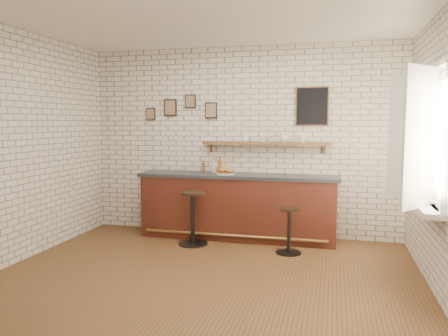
{
  "coord_description": "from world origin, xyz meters",
  "views": [
    {
      "loc": [
        1.43,
        -4.85,
        1.81
      ],
      "look_at": [
        -0.01,
        0.9,
        1.19
      ],
      "focal_mm": 35.0,
      "sensor_mm": 36.0,
      "label": 1
    }
  ],
  "objects_px": {
    "sandwich_plate": "(225,174)",
    "shelf_cup_d": "(302,139)",
    "bitters_bottle_brown": "(203,167)",
    "bar_stool_right": "(289,229)",
    "bitters_bottle_amber": "(220,166)",
    "shelf_cup_a": "(246,139)",
    "bar_stool_left": "(193,216)",
    "book_upper": "(422,201)",
    "shelf_cup_b": "(263,139)",
    "ciabatta_sandwich": "(226,171)",
    "book_lower": "(421,202)",
    "bitters_bottle_white": "(214,167)",
    "condiment_bottle_yellow": "(226,168)",
    "shelf_cup_c": "(284,139)",
    "bar_counter": "(238,206)"
  },
  "relations": [
    {
      "from": "bitters_bottle_brown",
      "to": "bar_stool_left",
      "type": "height_order",
      "value": "bitters_bottle_brown"
    },
    {
      "from": "bar_counter",
      "to": "sandwich_plate",
      "type": "height_order",
      "value": "sandwich_plate"
    },
    {
      "from": "shelf_cup_c",
      "to": "book_upper",
      "type": "bearing_deg",
      "value": -112.28
    },
    {
      "from": "sandwich_plate",
      "to": "bitters_bottle_brown",
      "type": "bearing_deg",
      "value": 152.67
    },
    {
      "from": "bitters_bottle_white",
      "to": "book_upper",
      "type": "xyz_separation_m",
      "value": [
        2.8,
        -1.64,
        -0.13
      ]
    },
    {
      "from": "bitters_bottle_brown",
      "to": "book_lower",
      "type": "height_order",
      "value": "bitters_bottle_brown"
    },
    {
      "from": "sandwich_plate",
      "to": "shelf_cup_d",
      "type": "bearing_deg",
      "value": 13.49
    },
    {
      "from": "condiment_bottle_yellow",
      "to": "book_lower",
      "type": "relative_size",
      "value": 0.74
    },
    {
      "from": "bitters_bottle_amber",
      "to": "bar_stool_right",
      "type": "height_order",
      "value": "bitters_bottle_amber"
    },
    {
      "from": "sandwich_plate",
      "to": "shelf_cup_a",
      "type": "height_order",
      "value": "shelf_cup_a"
    },
    {
      "from": "shelf_cup_a",
      "to": "book_upper",
      "type": "distance_m",
      "value": 2.91
    },
    {
      "from": "condiment_bottle_yellow",
      "to": "bitters_bottle_white",
      "type": "bearing_deg",
      "value": 180.0
    },
    {
      "from": "bitters_bottle_brown",
      "to": "shelf_cup_b",
      "type": "bearing_deg",
      "value": 3.24
    },
    {
      "from": "ciabatta_sandwich",
      "to": "shelf_cup_c",
      "type": "xyz_separation_m",
      "value": [
        0.85,
        0.27,
        0.49
      ]
    },
    {
      "from": "bitters_bottle_brown",
      "to": "book_lower",
      "type": "xyz_separation_m",
      "value": [
        2.98,
        -1.61,
        -0.14
      ]
    },
    {
      "from": "shelf_cup_c",
      "to": "shelf_cup_d",
      "type": "bearing_deg",
      "value": -67.22
    },
    {
      "from": "ciabatta_sandwich",
      "to": "bitters_bottle_brown",
      "type": "height_order",
      "value": "bitters_bottle_brown"
    },
    {
      "from": "book_upper",
      "to": "bitters_bottle_brown",
      "type": "bearing_deg",
      "value": 153.75
    },
    {
      "from": "bitters_bottle_amber",
      "to": "sandwich_plate",
      "type": "bearing_deg",
      "value": -55.31
    },
    {
      "from": "shelf_cup_d",
      "to": "bar_stool_right",
      "type": "bearing_deg",
      "value": -87.72
    },
    {
      "from": "bar_stool_left",
      "to": "book_upper",
      "type": "distance_m",
      "value": 3.15
    },
    {
      "from": "bitters_bottle_brown",
      "to": "condiment_bottle_yellow",
      "type": "xyz_separation_m",
      "value": [
        0.37,
        -0.0,
        -0.0
      ]
    },
    {
      "from": "bitters_bottle_amber",
      "to": "shelf_cup_a",
      "type": "height_order",
      "value": "shelf_cup_a"
    },
    {
      "from": "sandwich_plate",
      "to": "bar_stool_left",
      "type": "bearing_deg",
      "value": -131.94
    },
    {
      "from": "bitters_bottle_white",
      "to": "bar_counter",
      "type": "bearing_deg",
      "value": -19.31
    },
    {
      "from": "ciabatta_sandwich",
      "to": "bitters_bottle_white",
      "type": "relative_size",
      "value": 1.21
    },
    {
      "from": "bar_counter",
      "to": "shelf_cup_c",
      "type": "xyz_separation_m",
      "value": [
        0.69,
        0.2,
        1.05
      ]
    },
    {
      "from": "condiment_bottle_yellow",
      "to": "shelf_cup_a",
      "type": "distance_m",
      "value": 0.56
    },
    {
      "from": "sandwich_plate",
      "to": "bitters_bottle_brown",
      "type": "distance_m",
      "value": 0.48
    },
    {
      "from": "sandwich_plate",
      "to": "bar_stool_left",
      "type": "distance_m",
      "value": 0.83
    },
    {
      "from": "bitters_bottle_amber",
      "to": "shelf_cup_b",
      "type": "bearing_deg",
      "value": 4.53
    },
    {
      "from": "bar_stool_left",
      "to": "shelf_cup_c",
      "type": "bearing_deg",
      "value": 29.52
    },
    {
      "from": "sandwich_plate",
      "to": "shelf_cup_a",
      "type": "distance_m",
      "value": 0.65
    },
    {
      "from": "bitters_bottle_white",
      "to": "shelf_cup_d",
      "type": "distance_m",
      "value": 1.46
    },
    {
      "from": "shelf_cup_d",
      "to": "book_upper",
      "type": "distance_m",
      "value": 2.28
    },
    {
      "from": "shelf_cup_a",
      "to": "book_upper",
      "type": "relative_size",
      "value": 0.53
    },
    {
      "from": "bar_stool_left",
      "to": "shelf_cup_d",
      "type": "relative_size",
      "value": 7.42
    },
    {
      "from": "bitters_bottle_amber",
      "to": "ciabatta_sandwich",
      "type": "bearing_deg",
      "value": -53.41
    },
    {
      "from": "bitters_bottle_white",
      "to": "bar_stool_right",
      "type": "height_order",
      "value": "bitters_bottle_white"
    },
    {
      "from": "bitters_bottle_amber",
      "to": "shelf_cup_d",
      "type": "height_order",
      "value": "shelf_cup_d"
    },
    {
      "from": "bitters_bottle_brown",
      "to": "book_upper",
      "type": "height_order",
      "value": "bitters_bottle_brown"
    },
    {
      "from": "shelf_cup_a",
      "to": "shelf_cup_b",
      "type": "xyz_separation_m",
      "value": [
        0.27,
        0.0,
        -0.0
      ]
    },
    {
      "from": "shelf_cup_a",
      "to": "bar_stool_right",
      "type": "bearing_deg",
      "value": -42.26
    },
    {
      "from": "bitters_bottle_amber",
      "to": "shelf_cup_d",
      "type": "distance_m",
      "value": 1.37
    },
    {
      "from": "bitters_bottle_brown",
      "to": "bitters_bottle_amber",
      "type": "relative_size",
      "value": 0.74
    },
    {
      "from": "bitters_bottle_amber",
      "to": "bar_stool_left",
      "type": "xyz_separation_m",
      "value": [
        -0.24,
        -0.66,
        -0.69
      ]
    },
    {
      "from": "ciabatta_sandwich",
      "to": "book_lower",
      "type": "bearing_deg",
      "value": -28.69
    },
    {
      "from": "shelf_cup_a",
      "to": "book_lower",
      "type": "distance_m",
      "value": 2.9
    },
    {
      "from": "ciabatta_sandwich",
      "to": "shelf_cup_a",
      "type": "height_order",
      "value": "shelf_cup_a"
    },
    {
      "from": "bitters_bottle_white",
      "to": "bar_stool_right",
      "type": "xyz_separation_m",
      "value": [
        1.28,
        -0.75,
        -0.76
      ]
    }
  ]
}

